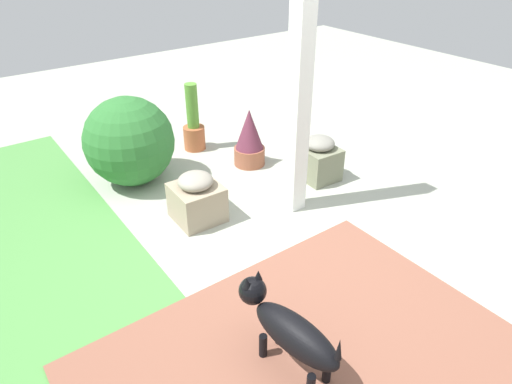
# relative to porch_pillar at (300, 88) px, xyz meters

# --- Properties ---
(ground_plane) EXTENTS (12.00, 12.00, 0.00)m
(ground_plane) POSITION_rel_porch_pillar_xyz_m (-0.40, 0.30, -1.06)
(ground_plane) COLOR #AAB09E
(brick_path) EXTENTS (1.80, 2.40, 0.02)m
(brick_path) POSITION_rel_porch_pillar_xyz_m (-1.34, 1.00, -1.05)
(brick_path) COLOR brown
(brick_path) RESTS_ON ground
(porch_pillar) EXTENTS (0.14, 0.14, 2.12)m
(porch_pillar) POSITION_rel_porch_pillar_xyz_m (0.00, 0.00, 0.00)
(porch_pillar) COLOR white
(porch_pillar) RESTS_ON ground
(stone_planter_nearest) EXTENTS (0.39, 0.34, 0.43)m
(stone_planter_nearest) POSITION_rel_porch_pillar_xyz_m (0.26, -0.52, -0.86)
(stone_planter_nearest) COLOR gray
(stone_planter_nearest) RESTS_ON ground
(stone_planter_mid) EXTENTS (0.39, 0.39, 0.42)m
(stone_planter_mid) POSITION_rel_porch_pillar_xyz_m (0.33, 0.76, -0.87)
(stone_planter_mid) COLOR tan
(stone_planter_mid) RESTS_ON ground
(round_shrub) EXTENTS (0.82, 0.82, 0.82)m
(round_shrub) POSITION_rel_porch_pillar_xyz_m (1.25, 0.93, -0.65)
(round_shrub) COLOR #2E7231
(round_shrub) RESTS_ON ground
(terracotta_pot_spiky) EXTENTS (0.31, 0.31, 0.58)m
(terracotta_pot_spiky) POSITION_rel_porch_pillar_xyz_m (0.88, -0.16, -0.78)
(terracotta_pot_spiky) COLOR #9C563D
(terracotta_pot_spiky) RESTS_ON ground
(terracotta_pot_tall) EXTENTS (0.23, 0.23, 0.72)m
(terracotta_pot_tall) POSITION_rel_porch_pillar_xyz_m (1.53, 0.11, -0.81)
(terracotta_pot_tall) COLOR #B05B36
(terracotta_pot_tall) RESTS_ON ground
(dog) EXTENTS (0.70, 0.26, 0.48)m
(dog) POSITION_rel_porch_pillar_xyz_m (-1.22, 1.09, -0.78)
(dog) COLOR black
(dog) RESTS_ON ground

